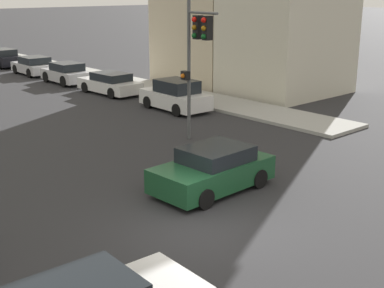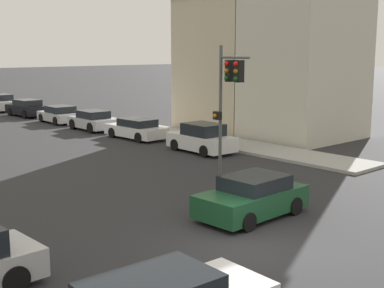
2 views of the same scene
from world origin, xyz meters
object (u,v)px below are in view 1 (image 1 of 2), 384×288
traffic_signal (196,45)px  parked_car_3 (34,66)px  parked_car_4 (2,58)px  parked_car_1 (110,84)px  parked_car_2 (67,73)px  crossing_car_2 (213,170)px  parked_car_0 (176,96)px

traffic_signal → parked_car_3: 21.17m
parked_car_3 → parked_car_4: bearing=2.7°
parked_car_1 → parked_car_3: parked_car_3 is taller
parked_car_3 → parked_car_4: size_ratio=0.93×
traffic_signal → parked_car_1: 11.80m
parked_car_2 → parked_car_3: bearing=-0.6°
traffic_signal → parked_car_3: (3.12, 20.68, -3.28)m
crossing_car_2 → parked_car_0: (6.43, 9.36, 0.07)m
traffic_signal → parked_car_1: size_ratio=1.29×
crossing_car_2 → parked_car_2: (6.29, 20.19, -0.00)m
parked_car_3 → traffic_signal: bearing=173.5°
crossing_car_2 → parked_car_1: 16.55m
crossing_car_2 → parked_car_1: size_ratio=0.90×
crossing_car_2 → parked_car_3: (6.41, 25.04, -0.04)m
parked_car_4 → crossing_car_2: bearing=166.2°
traffic_signal → parked_car_2: (3.00, 15.82, -3.24)m
parked_car_0 → parked_car_3: size_ratio=1.00×
traffic_signal → parked_car_0: traffic_signal is taller
parked_car_0 → crossing_car_2: bearing=147.5°
traffic_signal → parked_car_1: bearing=-103.5°
parked_car_4 → traffic_signal: bearing=171.3°
parked_car_0 → parked_car_4: size_ratio=0.93×
parked_car_2 → parked_car_3: (0.12, 4.86, -0.03)m
crossing_car_2 → parked_car_4: (6.35, 30.54, 0.02)m
parked_car_0 → parked_car_2: size_ratio=1.02×
parked_car_4 → parked_car_3: bearing=178.6°
parked_car_0 → parked_car_4: (-0.08, 21.17, -0.05)m
traffic_signal → parked_car_2: traffic_signal is taller
parked_car_2 → parked_car_4: parked_car_4 is taller
parked_car_0 → parked_car_3: (-0.02, 15.68, -0.11)m
parked_car_2 → parked_car_4: size_ratio=0.90×
traffic_signal → parked_car_0: (3.15, 4.99, -3.17)m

